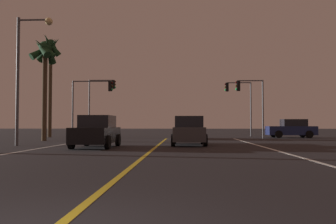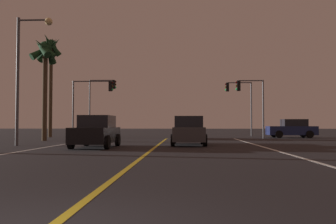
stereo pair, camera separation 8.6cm
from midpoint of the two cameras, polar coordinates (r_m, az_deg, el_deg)
name	(u,v)px [view 2 (the right image)]	position (r m, az deg, el deg)	size (l,w,h in m)	color
lane_edge_right	(293,155)	(14.72, 19.76, -6.64)	(0.16, 33.10, 0.01)	silver
lane_edge_left	(3,154)	(15.89, -25.00, -6.22)	(0.16, 33.10, 0.01)	silver
lane_center_divider	(145,155)	(14.17, -3.53, -6.94)	(0.16, 33.10, 0.01)	gold
car_ahead_far	(189,129)	(29.67, 3.53, -2.80)	(2.02, 4.30, 1.70)	black
car_crossing_side	(292,129)	(34.23, 19.52, -2.58)	(4.30, 2.02, 1.70)	black
car_oncoming	(96,132)	(19.06, -11.41, -3.18)	(2.02, 4.30, 1.70)	black
car_lead_same_lane	(189,131)	(20.92, 3.48, -3.11)	(2.02, 4.30, 1.70)	black
traffic_light_near_right	(250,95)	(31.72, 13.22, 2.67)	(2.46, 0.36, 5.12)	#4C4C51
traffic_light_near_left	(93,95)	(32.26, -12.00, 2.73)	(3.71, 0.36, 5.15)	#4C4C51
traffic_light_far_right	(239,96)	(37.13, 11.51, 2.51)	(2.76, 0.36, 5.60)	#4C4C51
traffic_light_far_left	(102,95)	(37.74, -10.61, 2.78)	(2.90, 0.36, 5.93)	#4C4C51
street_lamp_left_mid	(26,63)	(22.00, -21.91, 7.35)	(2.10, 0.44, 7.41)	#4C4C51
palm_tree_left_mid	(46,57)	(28.18, -19.16, 8.41)	(2.35, 2.20, 7.97)	#473826
palm_tree_left_far	(51,56)	(36.07, -18.38, 8.66)	(2.07, 2.00, 9.93)	#473826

